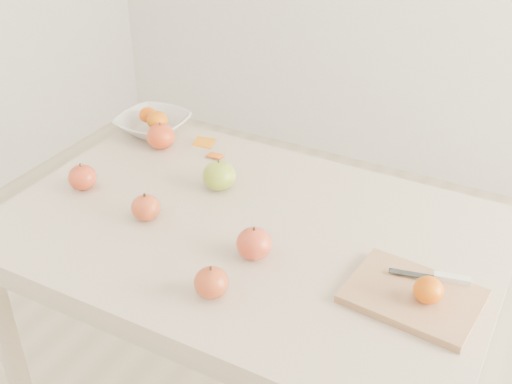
% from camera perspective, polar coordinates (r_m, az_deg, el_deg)
% --- Properties ---
extents(table, '(1.20, 0.80, 0.75)m').
position_cam_1_polar(table, '(1.62, -0.85, -5.90)').
color(table, beige).
rests_on(table, ground).
extents(cutting_board, '(0.28, 0.22, 0.02)m').
position_cam_1_polar(cutting_board, '(1.38, 13.77, -8.98)').
color(cutting_board, '#A97B54').
rests_on(cutting_board, table).
extents(board_tangerine, '(0.06, 0.06, 0.05)m').
position_cam_1_polar(board_tangerine, '(1.35, 15.07, -8.41)').
color(board_tangerine, '#CC5B07').
rests_on(board_tangerine, cutting_board).
extents(fruit_bowl, '(0.21, 0.21, 0.05)m').
position_cam_1_polar(fruit_bowl, '(2.02, -9.14, 5.98)').
color(fruit_bowl, silver).
rests_on(fruit_bowl, table).
extents(bowl_tangerine_near, '(0.05, 0.05, 0.05)m').
position_cam_1_polar(bowl_tangerine_near, '(2.03, -9.59, 6.79)').
color(bowl_tangerine_near, '#CA4B07').
rests_on(bowl_tangerine_near, fruit_bowl).
extents(bowl_tangerine_far, '(0.06, 0.06, 0.06)m').
position_cam_1_polar(bowl_tangerine_far, '(1.98, -8.75, 6.32)').
color(bowl_tangerine_far, orange).
rests_on(bowl_tangerine_far, fruit_bowl).
extents(orange_peel_a, '(0.07, 0.06, 0.01)m').
position_cam_1_polar(orange_peel_a, '(1.93, -4.65, 4.30)').
color(orange_peel_a, orange).
rests_on(orange_peel_a, table).
extents(orange_peel_b, '(0.05, 0.04, 0.01)m').
position_cam_1_polar(orange_peel_b, '(1.86, -3.65, 3.18)').
color(orange_peel_b, '#DC590F').
rests_on(orange_peel_b, table).
extents(paring_knife, '(0.17, 0.06, 0.01)m').
position_cam_1_polar(paring_knife, '(1.42, 16.47, -7.32)').
color(paring_knife, white).
rests_on(paring_knife, cutting_board).
extents(apple_green, '(0.09, 0.09, 0.08)m').
position_cam_1_polar(apple_green, '(1.69, -3.29, 1.47)').
color(apple_green, '#598619').
rests_on(apple_green, table).
extents(apple_red_a, '(0.08, 0.08, 0.08)m').
position_cam_1_polar(apple_red_a, '(1.91, -8.46, 4.91)').
color(apple_red_a, '#9F1017').
rests_on(apple_red_a, table).
extents(apple_red_c, '(0.07, 0.07, 0.07)m').
position_cam_1_polar(apple_red_c, '(1.34, -4.00, -8.02)').
color(apple_red_c, maroon).
rests_on(apple_red_c, table).
extents(apple_red_b, '(0.07, 0.07, 0.06)m').
position_cam_1_polar(apple_red_b, '(1.59, -9.77, -1.37)').
color(apple_red_b, '#A62312').
rests_on(apple_red_b, table).
extents(apple_red_d, '(0.07, 0.07, 0.07)m').
position_cam_1_polar(apple_red_d, '(1.75, -15.18, 1.26)').
color(apple_red_d, '#A6271D').
rests_on(apple_red_d, table).
extents(apple_red_e, '(0.08, 0.08, 0.07)m').
position_cam_1_polar(apple_red_e, '(1.44, -0.18, -4.60)').
color(apple_red_e, maroon).
rests_on(apple_red_e, table).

